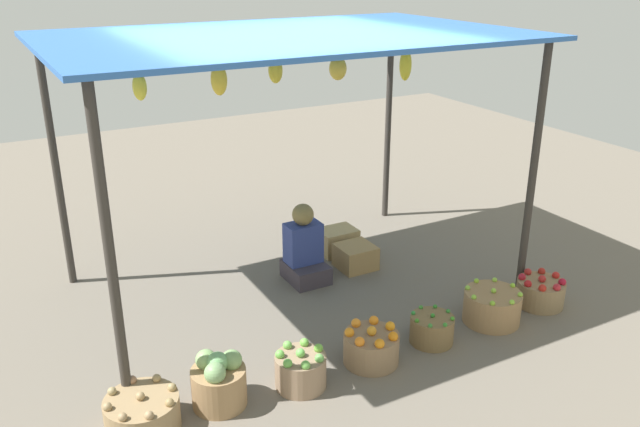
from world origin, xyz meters
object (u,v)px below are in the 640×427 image
Objects in this scene: basket_green_apples at (301,370)px; wooden_crate_stacked_rear at (355,257)px; basket_green_chilies at (432,329)px; basket_limes at (492,307)px; basket_cabbages at (219,381)px; basket_potatoes at (142,413)px; wooden_crate_near_vendor at (337,241)px; basket_red_apples at (540,292)px; vendor_person at (304,251)px; basket_oranges at (371,347)px.

basket_green_apples reaches higher than wooden_crate_stacked_rear.
basket_green_chilies is 0.66m from basket_limes.
basket_cabbages reaches higher than basket_limes.
basket_potatoes is 1.39× the size of wooden_crate_stacked_rear.
wooden_crate_near_vendor is at bearing 42.00° from basket_cabbages.
basket_limes is (2.48, -0.06, -0.05)m from basket_cabbages.
basket_red_apples is at bearing 1.19° from basket_limes.
basket_limes reaches higher than basket_red_apples.
vendor_person is at bearing 61.57° from basket_green_apples.
basket_limes is at bearing -71.80° from wooden_crate_stacked_rear.
basket_limes is 1.25× the size of wooden_crate_near_vendor.
basket_limes is (0.66, 0.01, 0.02)m from basket_green_chilies.
basket_green_apples reaches higher than basket_potatoes.
basket_red_apples is 1.81m from wooden_crate_stacked_rear.
basket_green_chilies is at bearing 0.29° from basket_oranges.
vendor_person is 2.44m from basket_potatoes.
basket_potatoes reaches higher than wooden_crate_near_vendor.
basket_oranges is at bearing -2.38° from basket_potatoes.
wooden_crate_stacked_rear is at bearing 46.97° from basket_green_apples.
basket_potatoes is at bearing 178.29° from basket_green_chilies.
basket_limes reaches higher than wooden_crate_stacked_rear.
basket_green_chilies is (0.59, 0.00, -0.02)m from basket_oranges.
basket_green_chilies is 0.73× the size of basket_limes.
basket_green_chilies is 0.92× the size of wooden_crate_near_vendor.
basket_potatoes is at bearing 179.27° from basket_red_apples.
basket_red_apples is 1.19× the size of wooden_crate_stacked_rear.
basket_potatoes is 1.17× the size of basket_red_apples.
basket_green_chilies is 1.49m from wooden_crate_stacked_rear.
wooden_crate_near_vendor is at bearing 67.27° from basket_oranges.
basket_cabbages is (-1.42, -1.43, -0.11)m from vendor_person.
basket_cabbages reaches higher than basket_green_apples.
basket_potatoes is at bearing -150.97° from wooden_crate_stacked_rear.
basket_limes reaches higher than basket_green_chilies.
basket_potatoes is 0.55m from basket_cabbages.
basket_red_apples is at bearing -60.61° from wooden_crate_near_vendor.
basket_limes is (3.02, -0.06, 0.02)m from basket_potatoes.
basket_red_apples reaches higher than basket_green_chilies.
basket_green_apples is 0.78× the size of basket_limes.
basket_limes is at bearing -1.40° from basket_cabbages.
basket_red_apples is (3.62, -0.05, 0.00)m from basket_potatoes.
vendor_person reaches higher than basket_limes.
basket_cabbages is at bearing -144.81° from wooden_crate_stacked_rear.
basket_oranges is 2.05m from wooden_crate_near_vendor.
basket_potatoes is 3.02m from basket_limes.
basket_red_apples is at bearing 0.88° from basket_green_apples.
vendor_person reaches higher than basket_green_chilies.
vendor_person is at bearing 45.15° from basket_cabbages.
basket_cabbages is 3.07m from basket_red_apples.
wooden_crate_near_vendor is at bearing 35.37° from basket_potatoes.
basket_green_apples reaches higher than basket_green_chilies.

